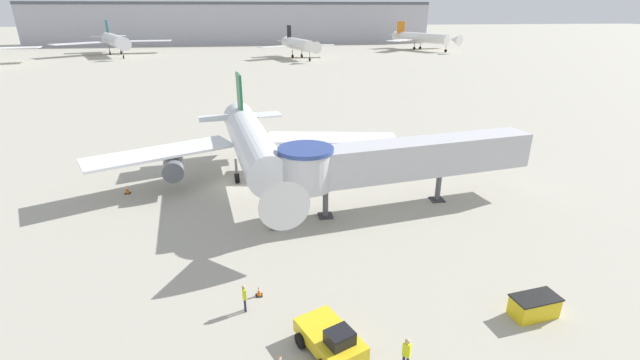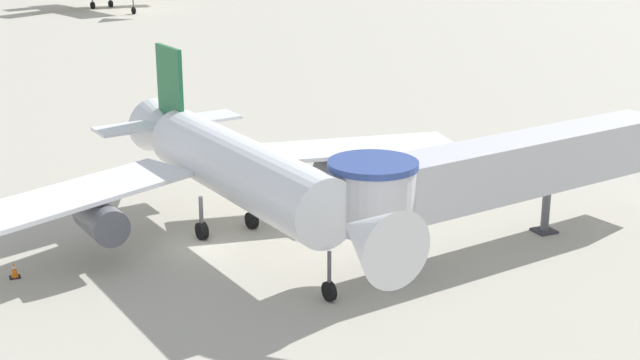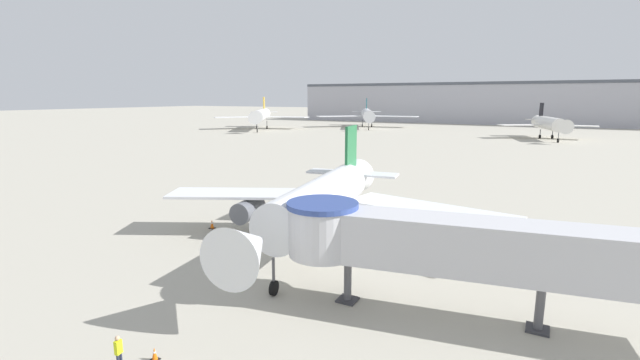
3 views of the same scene
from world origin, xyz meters
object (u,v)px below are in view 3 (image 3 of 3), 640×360
(ground_crew_marshaller, at_px, (119,350))
(background_jet_gold_tail, at_px, (261,115))
(jet_bridge, at_px, (452,244))
(background_jet_black_tail, at_px, (549,124))
(traffic_cone_near_nose, at_px, (155,354))
(main_airplane, at_px, (322,201))
(background_jet_teal_tail, at_px, (367,115))
(traffic_cone_port_wing, at_px, (212,224))

(ground_crew_marshaller, xyz_separation_m, background_jet_gold_tail, (-76.95, 116.86, 4.12))
(jet_bridge, bearing_deg, background_jet_black_tail, 78.71)
(background_jet_black_tail, bearing_deg, traffic_cone_near_nose, -112.17)
(main_airplane, height_order, background_jet_gold_tail, background_jet_gold_tail)
(jet_bridge, xyz_separation_m, background_jet_gold_tail, (-88.49, 105.45, 0.97))
(background_jet_gold_tail, bearing_deg, main_airplane, -82.31)
(ground_crew_marshaller, bearing_deg, main_airplane, -10.62)
(jet_bridge, height_order, ground_crew_marshaller, jet_bridge)
(main_airplane, distance_m, background_jet_teal_tail, 135.11)
(ground_crew_marshaller, height_order, background_jet_black_tail, background_jet_black_tail)
(main_airplane, xyz_separation_m, jet_bridge, (10.94, -6.11, 0.25))
(traffic_cone_near_nose, xyz_separation_m, background_jet_gold_tail, (-77.69, 115.65, 4.76))
(background_jet_black_tail, xyz_separation_m, background_jet_teal_tail, (-61.87, 19.72, 0.50))
(traffic_cone_port_wing, bearing_deg, jet_bridge, -15.22)
(background_jet_black_tail, bearing_deg, background_jet_teal_tail, 146.88)
(background_jet_black_tail, bearing_deg, jet_bridge, -107.33)
(main_airplane, height_order, traffic_cone_port_wing, main_airplane)
(traffic_cone_near_nose, bearing_deg, background_jet_teal_tail, 108.33)
(jet_bridge, distance_m, background_jet_teal_tail, 144.89)
(traffic_cone_port_wing, bearing_deg, background_jet_teal_tail, 105.90)
(ground_crew_marshaller, bearing_deg, traffic_cone_near_nose, -40.23)
(traffic_cone_near_nose, distance_m, background_jet_teal_tail, 150.61)
(traffic_cone_near_nose, bearing_deg, ground_crew_marshaller, -121.56)
(traffic_cone_port_wing, bearing_deg, background_jet_gold_tail, 123.74)
(main_airplane, distance_m, background_jet_black_tail, 107.88)
(traffic_cone_port_wing, relative_size, traffic_cone_near_nose, 1.31)
(background_jet_gold_tail, bearing_deg, background_jet_black_tail, -25.61)
(main_airplane, bearing_deg, traffic_cone_near_nose, -97.81)
(traffic_cone_near_nose, bearing_deg, background_jet_black_tail, 83.27)
(background_jet_gold_tail, distance_m, background_jet_teal_tail, 40.79)
(jet_bridge, distance_m, ground_crew_marshaller, 16.53)
(main_airplane, height_order, jet_bridge, main_airplane)
(background_jet_black_tail, relative_size, background_jet_teal_tail, 0.71)
(main_airplane, distance_m, traffic_cone_port_wing, 11.63)
(background_jet_black_tail, bearing_deg, main_airplane, -113.26)
(jet_bridge, bearing_deg, traffic_cone_near_nose, -146.03)
(traffic_cone_near_nose, distance_m, background_jet_black_tail, 124.11)
(background_jet_gold_tail, bearing_deg, ground_crew_marshaller, -86.92)
(background_jet_black_tail, bearing_deg, traffic_cone_port_wing, -118.99)
(traffic_cone_port_wing, relative_size, ground_crew_marshaller, 0.50)
(jet_bridge, height_order, background_jet_black_tail, background_jet_black_tail)
(background_jet_black_tail, bearing_deg, background_jet_gold_tail, 169.23)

